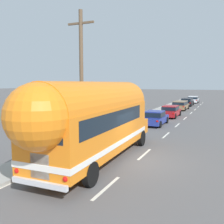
{
  "coord_description": "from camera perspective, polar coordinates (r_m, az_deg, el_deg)",
  "views": [
    {
      "loc": [
        4.02,
        -12.16,
        4.05
      ],
      "look_at": [
        -2.07,
        1.44,
        2.33
      ],
      "focal_mm": 40.3,
      "sensor_mm": 36.0,
      "label": 1
    }
  ],
  "objects": [
    {
      "name": "utility_pole",
      "position": [
        16.02,
        -6.95,
        7.87
      ],
      "size": [
        1.8,
        0.24,
        8.5
      ],
      "color": "brown",
      "rests_on": "ground"
    },
    {
      "name": "painted_bus",
      "position": [
        12.49,
        -4.16,
        -1.47
      ],
      "size": [
        2.77,
        11.62,
        4.12
      ],
      "color": "orange",
      "rests_on": "ground"
    },
    {
      "name": "car_second",
      "position": [
        30.98,
        13.12,
        0.28
      ],
      "size": [
        1.94,
        4.74,
        1.37
      ],
      "color": "#A5191E",
      "rests_on": "ground"
    },
    {
      "name": "sidewalk_slab",
      "position": [
        24.14,
        2.62,
        -2.9
      ],
      "size": [
        1.91,
        90.0,
        0.15
      ],
      "primitive_type": "cube",
      "color": "#9E9B93",
      "rests_on": "ground"
    },
    {
      "name": "lane_markings",
      "position": [
        26.18,
        9.11,
        -2.4
      ],
      "size": [
        3.87,
        80.0,
        0.01
      ],
      "color": "silver",
      "rests_on": "ground"
    },
    {
      "name": "car_fifth",
      "position": [
        54.08,
        17.95,
        2.8
      ],
      "size": [
        2.01,
        4.47,
        1.37
      ],
      "color": "white",
      "rests_on": "ground"
    },
    {
      "name": "car_third",
      "position": [
        39.41,
        15.28,
        1.61
      ],
      "size": [
        2.06,
        4.71,
        1.37
      ],
      "color": "olive",
      "rests_on": "ground"
    },
    {
      "name": "car_fourth",
      "position": [
        46.94,
        16.69,
        2.32
      ],
      "size": [
        1.9,
        4.83,
        1.37
      ],
      "color": "black",
      "rests_on": "ground"
    },
    {
      "name": "ground_plane",
      "position": [
        13.43,
        5.65,
        -10.99
      ],
      "size": [
        300.0,
        300.0,
        0.0
      ],
      "primitive_type": "plane",
      "color": "#565454"
    },
    {
      "name": "car_lead",
      "position": [
        24.74,
        9.65,
        -1.23
      ],
      "size": [
        1.97,
        4.35,
        1.37
      ],
      "color": "navy",
      "rests_on": "ground"
    }
  ]
}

